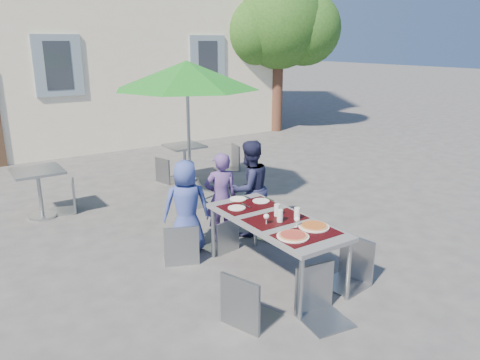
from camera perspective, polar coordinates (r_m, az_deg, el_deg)
ground at (r=5.65m, az=-0.40°, el=-12.53°), size 90.00×90.00×0.00m
tree at (r=14.90m, az=4.76°, el=18.48°), size 3.60×3.00×4.70m
dining_table at (r=5.52m, az=4.32°, el=-5.29°), size 0.80×1.85×0.76m
pizza_near_left at (r=5.02m, az=6.47°, el=-6.76°), size 0.35×0.35×0.03m
pizza_near_right at (r=5.30m, az=8.99°, el=-5.57°), size 0.35×0.35×0.03m
glassware at (r=5.44m, az=5.39°, el=-4.19°), size 0.45×0.47×0.15m
place_settings at (r=6.01m, az=0.69°, el=-2.74°), size 0.67×0.50×0.01m
child_0 at (r=6.28m, az=-6.56°, el=-3.21°), size 0.73×0.61×1.27m
child_1 at (r=6.55m, az=-2.34°, el=-2.16°), size 0.54×0.44×1.29m
child_2 at (r=6.76m, az=1.15°, el=-1.03°), size 0.71×0.44×1.41m
chair_0 at (r=5.97m, az=-7.31°, el=-4.82°), size 0.58×0.58×1.00m
chair_1 at (r=6.27m, az=-2.06°, el=-4.39°), size 0.44×0.45×0.87m
chair_2 at (r=6.68m, az=4.12°, el=-3.10°), size 0.50×0.50×0.87m
chair_3 at (r=4.64m, az=0.82°, el=-10.67°), size 0.60×0.59×1.06m
chair_4 at (r=5.57m, az=13.63°, el=-6.50°), size 0.53×0.52×1.03m
chair_5 at (r=4.84m, az=9.94°, el=-9.93°), size 0.52×0.52×1.03m
patio_umbrella at (r=7.75m, az=-6.49°, el=12.46°), size 2.39×2.39×2.45m
cafe_table_0 at (r=8.11m, az=-23.33°, el=-0.44°), size 0.74×0.74×0.80m
bg_chair_r_0 at (r=8.23m, az=-20.50°, el=0.27°), size 0.54×0.54×0.99m
cafe_table_1 at (r=9.52m, az=-6.75°, el=2.88°), size 0.70×0.70×0.75m
bg_chair_l_1 at (r=9.45m, az=-9.02°, el=3.07°), size 0.52×0.52×0.97m
bg_chair_r_1 at (r=10.28m, az=-1.11°, el=4.66°), size 0.56×0.56×1.05m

